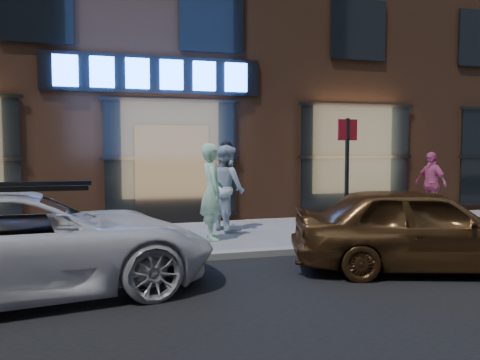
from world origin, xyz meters
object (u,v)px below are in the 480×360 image
object	(u,v)px
man_bowtie	(212,192)
man_cap	(226,188)
sign_post	(347,170)
passerby	(431,184)
white_suv	(25,243)
gold_sedan	(420,228)

from	to	relation	value
man_bowtie	man_cap	size ratio (longest dim) A/B	1.01
sign_post	man_cap	bearing A→B (deg)	122.04
passerby	white_suv	distance (m)	10.53
man_cap	passerby	world-z (taller)	man_cap
white_suv	passerby	bearing A→B (deg)	-74.33
man_bowtie	sign_post	xyz separation A→B (m)	(2.21, -1.47, 0.47)
man_cap	sign_post	world-z (taller)	sign_post
man_bowtie	gold_sedan	size ratio (longest dim) A/B	0.51
man_cap	sign_post	size ratio (longest dim) A/B	0.80
man_bowtie	man_cap	distance (m)	1.09
passerby	white_suv	xyz separation A→B (m)	(-9.45, -4.63, -0.21)
gold_sedan	sign_post	xyz separation A→B (m)	(-0.32, 1.69, 0.80)
man_cap	white_suv	bearing A→B (deg)	120.54
white_suv	sign_post	bearing A→B (deg)	-85.24
man_cap	white_suv	size ratio (longest dim) A/B	0.40
man_bowtie	sign_post	bearing A→B (deg)	-122.29
man_bowtie	white_suv	distance (m)	4.17
man_bowtie	passerby	size ratio (longest dim) A/B	1.12
white_suv	man_bowtie	bearing A→B (deg)	-56.51
man_cap	gold_sedan	size ratio (longest dim) A/B	0.51
gold_sedan	white_suv	bearing A→B (deg)	104.04
passerby	sign_post	xyz separation A→B (m)	(-4.25, -3.22, 0.58)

